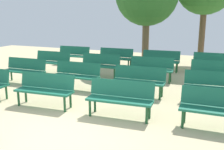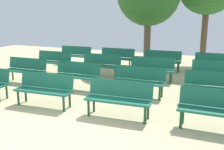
# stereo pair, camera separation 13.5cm
# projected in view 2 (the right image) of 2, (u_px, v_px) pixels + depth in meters

# --- Properties ---
(ground_plane) EXTENTS (24.00, 24.00, 0.00)m
(ground_plane) POSITION_uv_depth(u_px,v_px,m) (45.00, 137.00, 5.40)
(ground_plane) COLOR #CCB789
(bench_r0_c1) EXTENTS (1.63, 0.59, 0.87)m
(bench_r0_c1) POSITION_uv_depth(u_px,v_px,m) (45.00, 88.00, 7.12)
(bench_r0_c1) COLOR #19664C
(bench_r0_c1) RESTS_ON ground_plane
(bench_r0_c2) EXTENTS (1.63, 0.58, 0.87)m
(bench_r0_c2) POSITION_uv_depth(u_px,v_px,m) (119.00, 96.00, 6.36)
(bench_r0_c2) COLOR #19664C
(bench_r0_c2) RESTS_ON ground_plane
(bench_r0_c3) EXTENTS (1.61, 0.50, 0.87)m
(bench_r0_c3) POSITION_uv_depth(u_px,v_px,m) (217.00, 108.00, 5.61)
(bench_r0_c3) COLOR #19664C
(bench_r0_c3) RESTS_ON ground_plane
(bench_r1_c0) EXTENTS (1.61, 0.53, 0.87)m
(bench_r1_c0) POSITION_uv_depth(u_px,v_px,m) (26.00, 69.00, 9.52)
(bench_r1_c0) COLOR #19664C
(bench_r1_c0) RESTS_ON ground_plane
(bench_r1_c1) EXTENTS (1.61, 0.51, 0.87)m
(bench_r1_c1) POSITION_uv_depth(u_px,v_px,m) (77.00, 74.00, 8.75)
(bench_r1_c1) COLOR #19664C
(bench_r1_c1) RESTS_ON ground_plane
(bench_r1_c2) EXTENTS (1.61, 0.52, 0.87)m
(bench_r1_c2) POSITION_uv_depth(u_px,v_px,m) (139.00, 79.00, 8.02)
(bench_r1_c2) COLOR #19664C
(bench_r1_c2) RESTS_ON ground_plane
(bench_r1_c3) EXTENTS (1.63, 0.59, 0.87)m
(bench_r1_c3) POSITION_uv_depth(u_px,v_px,m) (214.00, 86.00, 7.29)
(bench_r1_c3) COLOR #19664C
(bench_r1_c3) RESTS_ON ground_plane
(bench_r2_c0) EXTENTS (1.61, 0.51, 0.87)m
(bench_r2_c0) POSITION_uv_depth(u_px,v_px,m) (53.00, 60.00, 11.19)
(bench_r2_c0) COLOR #19664C
(bench_r2_c0) RESTS_ON ground_plane
(bench_r2_c1) EXTENTS (1.61, 0.51, 0.87)m
(bench_r2_c1) POSITION_uv_depth(u_px,v_px,m) (101.00, 64.00, 10.45)
(bench_r2_c1) COLOR #19664C
(bench_r2_c1) RESTS_ON ground_plane
(bench_r2_c2) EXTENTS (1.63, 0.59, 0.87)m
(bench_r2_c2) POSITION_uv_depth(u_px,v_px,m) (152.00, 68.00, 9.72)
(bench_r2_c2) COLOR #19664C
(bench_r2_c2) RESTS_ON ground_plane
(bench_r2_c3) EXTENTS (1.61, 0.52, 0.87)m
(bench_r2_c3) POSITION_uv_depth(u_px,v_px,m) (216.00, 72.00, 8.95)
(bench_r2_c3) COLOR #19664C
(bench_r2_c3) RESTS_ON ground_plane
(bench_r3_c0) EXTENTS (1.62, 0.54, 0.87)m
(bench_r3_c0) POSITION_uv_depth(u_px,v_px,m) (75.00, 54.00, 12.87)
(bench_r3_c0) COLOR #19664C
(bench_r3_c0) RESTS_ON ground_plane
(bench_r3_c1) EXTENTS (1.61, 0.52, 0.87)m
(bench_r3_c1) POSITION_uv_depth(u_px,v_px,m) (117.00, 57.00, 12.13)
(bench_r3_c1) COLOR #19664C
(bench_r3_c1) RESTS_ON ground_plane
(bench_r3_c2) EXTENTS (1.63, 0.58, 0.87)m
(bench_r3_c2) POSITION_uv_depth(u_px,v_px,m) (162.00, 60.00, 11.38)
(bench_r3_c2) COLOR #19664C
(bench_r3_c2) RESTS_ON ground_plane
(bench_r3_c3) EXTENTS (1.61, 0.53, 0.87)m
(bench_r3_c3) POSITION_uv_depth(u_px,v_px,m) (215.00, 63.00, 10.65)
(bench_r3_c3) COLOR #19664C
(bench_r3_c3) RESTS_ON ground_plane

